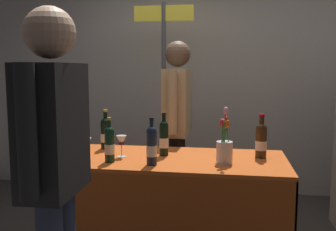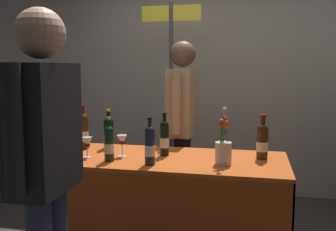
% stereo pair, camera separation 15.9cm
% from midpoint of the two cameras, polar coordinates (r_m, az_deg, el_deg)
% --- Properties ---
extents(back_partition, '(5.32, 0.12, 2.40)m').
position_cam_midpoint_polar(back_partition, '(4.48, 6.17, 4.12)').
color(back_partition, '#9E998E').
rests_on(back_partition, ground_plane).
extents(tasting_table, '(1.65, 0.75, 0.80)m').
position_cam_midpoint_polar(tasting_table, '(2.80, 1.66, -11.20)').
color(tasting_table, '#B74C19').
rests_on(tasting_table, ground_plane).
extents(featured_wine_bottle, '(0.08, 0.08, 0.34)m').
position_cam_midpoint_polar(featured_wine_bottle, '(2.73, -13.20, -3.19)').
color(featured_wine_bottle, black).
rests_on(featured_wine_bottle, tasting_table).
extents(display_bottle_0, '(0.08, 0.08, 0.31)m').
position_cam_midpoint_polar(display_bottle_0, '(2.76, 15.44, -3.60)').
color(display_bottle_0, '#38230F').
rests_on(display_bottle_0, tasting_table).
extents(display_bottle_1, '(0.08, 0.08, 0.31)m').
position_cam_midpoint_polar(display_bottle_1, '(3.06, -7.32, -2.44)').
color(display_bottle_1, black).
rests_on(display_bottle_1, tasting_table).
extents(display_bottle_2, '(0.07, 0.07, 0.31)m').
position_cam_midpoint_polar(display_bottle_2, '(2.77, 1.12, -3.26)').
color(display_bottle_2, black).
rests_on(display_bottle_2, tasting_table).
extents(display_bottle_3, '(0.07, 0.07, 0.30)m').
position_cam_midpoint_polar(display_bottle_3, '(2.62, -7.02, -4.06)').
color(display_bottle_3, black).
rests_on(display_bottle_3, tasting_table).
extents(display_bottle_4, '(0.07, 0.07, 0.31)m').
position_cam_midpoint_polar(display_bottle_4, '(2.51, -0.89, -4.36)').
color(display_bottle_4, '#192333').
rests_on(display_bottle_4, tasting_table).
extents(display_bottle_5, '(0.08, 0.08, 0.35)m').
position_cam_midpoint_polar(display_bottle_5, '(3.05, -10.99, -2.20)').
color(display_bottle_5, '#38230F').
rests_on(display_bottle_5, tasting_table).
extents(wine_glass_near_vendor, '(0.07, 0.07, 0.15)m').
position_cam_midpoint_polar(wine_glass_near_vendor, '(2.76, -5.19, -3.76)').
color(wine_glass_near_vendor, silver).
rests_on(wine_glass_near_vendor, tasting_table).
extents(wine_glass_mid, '(0.07, 0.07, 0.15)m').
position_cam_midpoint_polar(wine_glass_mid, '(2.76, -10.29, -4.03)').
color(wine_glass_mid, silver).
rests_on(wine_glass_mid, tasting_table).
extents(flower_vase, '(0.11, 0.11, 0.38)m').
position_cam_midpoint_polar(flower_vase, '(2.56, 9.99, -4.78)').
color(flower_vase, silver).
rests_on(flower_vase, tasting_table).
extents(vendor_presenter, '(0.23, 0.62, 1.66)m').
position_cam_midpoint_polar(vendor_presenter, '(3.46, 3.50, 0.03)').
color(vendor_presenter, black).
rests_on(vendor_presenter, ground_plane).
extents(taster_foreground_right, '(0.23, 0.56, 1.70)m').
position_cam_midpoint_polar(taster_foreground_right, '(1.88, -15.52, -5.65)').
color(taster_foreground_right, '#2D3347').
rests_on(taster_foreground_right, ground_plane).
extents(booth_signpost, '(0.60, 0.04, 2.07)m').
position_cam_midpoint_polar(booth_signpost, '(3.91, 1.64, 5.01)').
color(booth_signpost, '#47474C').
rests_on(booth_signpost, ground_plane).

